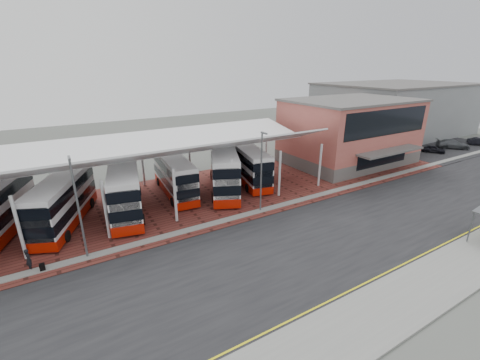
{
  "coord_description": "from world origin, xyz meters",
  "views": [
    {
      "loc": [
        -14.82,
        -17.74,
        13.99
      ],
      "look_at": [
        0.68,
        8.07,
        3.02
      ],
      "focal_mm": 24.0,
      "sensor_mm": 36.0,
      "label": 1
    }
  ],
  "objects": [
    {
      "name": "carpark_surface",
      "position": [
        44.0,
        10.0,
        0.04
      ],
      "size": [
        22.0,
        10.0,
        0.08
      ],
      "primitive_type": "cube",
      "color": "black",
      "rests_on": "ground"
    },
    {
      "name": "forecourt",
      "position": [
        2.0,
        13.0,
        0.03
      ],
      "size": [
        72.0,
        16.0,
        0.06
      ],
      "primitive_type": "cube",
      "color": "maroon",
      "rests_on": "ground"
    },
    {
      "name": "yellow_line_far",
      "position": [
        0.0,
        -6.7,
        0.03
      ],
      "size": [
        120.0,
        0.12,
        0.01
      ],
      "primitive_type": "cube",
      "color": "yellow",
      "rests_on": "road"
    },
    {
      "name": "bus_4",
      "position": [
        1.66,
        13.38,
        2.52
      ],
      "size": [
        7.58,
        12.07,
        4.96
      ],
      "rotation": [
        0.0,
        0.0,
        -0.44
      ],
      "color": "silver",
      "rests_on": "forecourt"
    },
    {
      "name": "warehouse",
      "position": [
        48.0,
        24.0,
        5.15
      ],
      "size": [
        30.5,
        20.5,
        10.25
      ],
      "color": "slate",
      "rests_on": "ground"
    },
    {
      "name": "bus_3",
      "position": [
        -3.71,
        15.03,
        2.19
      ],
      "size": [
        3.31,
        10.57,
        4.28
      ],
      "rotation": [
        0.0,
        0.0,
        -0.09
      ],
      "color": "silver",
      "rests_on": "forecourt"
    },
    {
      "name": "ground",
      "position": [
        0.0,
        0.0,
        0.0
      ],
      "size": [
        140.0,
        140.0,
        0.0
      ],
      "primitive_type": "plane",
      "color": "#50534E"
    },
    {
      "name": "carpark_car_a",
      "position": [
        39.21,
        10.02,
        0.69
      ],
      "size": [
        3.12,
        3.79,
        1.22
      ],
      "primitive_type": "imported",
      "rotation": [
        0.0,
        0.0,
        0.56
      ],
      "color": "black",
      "rests_on": "carpark_surface"
    },
    {
      "name": "bus_1",
      "position": [
        -14.88,
        13.22,
        2.25
      ],
      "size": [
        6.49,
        10.81,
        4.41
      ],
      "rotation": [
        0.0,
        0.0,
        -0.41
      ],
      "color": "silver",
      "rests_on": "forecourt"
    },
    {
      "name": "suitcase",
      "position": [
        -16.96,
        6.0,
        0.36
      ],
      "size": [
        0.35,
        0.25,
        0.6
      ],
      "primitive_type": "cube",
      "color": "black",
      "rests_on": "forecourt"
    },
    {
      "name": "bus_2",
      "position": [
        -9.41,
        13.18,
        2.44
      ],
      "size": [
        5.06,
        11.92,
        4.79
      ],
      "rotation": [
        0.0,
        0.0,
        -0.21
      ],
      "color": "silver",
      "rests_on": "forecourt"
    },
    {
      "name": "pedestrian",
      "position": [
        -17.7,
        6.71,
        0.89
      ],
      "size": [
        0.6,
        0.71,
        1.65
      ],
      "primitive_type": "imported",
      "rotation": [
        0.0,
        0.0,
        1.98
      ],
      "color": "black",
      "rests_on": "forecourt"
    },
    {
      "name": "lamp_west",
      "position": [
        -14.0,
        6.27,
        4.36
      ],
      "size": [
        0.16,
        0.9,
        8.07
      ],
      "color": "#55585C",
      "rests_on": "ground"
    },
    {
      "name": "road",
      "position": [
        0.0,
        -1.0,
        0.01
      ],
      "size": [
        120.0,
        14.0,
        0.02
      ],
      "primitive_type": "cube",
      "color": "black",
      "rests_on": "ground"
    },
    {
      "name": "terminal",
      "position": [
        23.0,
        13.92,
        4.66
      ],
      "size": [
        18.4,
        14.4,
        9.25
      ],
      "color": "#585452",
      "rests_on": "ground"
    },
    {
      "name": "canopy",
      "position": [
        -6.0,
        13.94,
        5.8
      ],
      "size": [
        37.0,
        11.63,
        7.07
      ],
      "color": "silver",
      "rests_on": "ground"
    },
    {
      "name": "sidewalk",
      "position": [
        0.0,
        -9.0,
        0.07
      ],
      "size": [
        120.0,
        4.0,
        0.14
      ],
      "primitive_type": "cube",
      "color": "gray",
      "rests_on": "ground"
    },
    {
      "name": "carpark_car_b",
      "position": [
        44.9,
        9.86,
        0.83
      ],
      "size": [
        5.22,
        5.12,
        1.51
      ],
      "primitive_type": "imported",
      "rotation": [
        0.0,
        0.0,
        0.81
      ],
      "color": "#4A4E52",
      "rests_on": "carpark_surface"
    },
    {
      "name": "lamp_east",
      "position": [
        2.0,
        6.27,
        4.36
      ],
      "size": [
        0.16,
        0.9,
        8.07
      ],
      "color": "#55585C",
      "rests_on": "ground"
    },
    {
      "name": "yellow_line_near",
      "position": [
        0.0,
        -7.0,
        0.03
      ],
      "size": [
        120.0,
        0.12,
        0.01
      ],
      "primitive_type": "cube",
      "color": "yellow",
      "rests_on": "road"
    },
    {
      "name": "bus_5",
      "position": [
        5.47,
        14.2,
        2.24
      ],
      "size": [
        4.8,
        10.92,
        4.39
      ],
      "rotation": [
        0.0,
        0.0,
        -0.23
      ],
      "color": "silver",
      "rests_on": "forecourt"
    },
    {
      "name": "north_kerb",
      "position": [
        0.0,
        6.2,
        0.07
      ],
      "size": [
        120.0,
        0.8,
        0.14
      ],
      "primitive_type": "cube",
      "color": "gray",
      "rests_on": "ground"
    }
  ]
}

